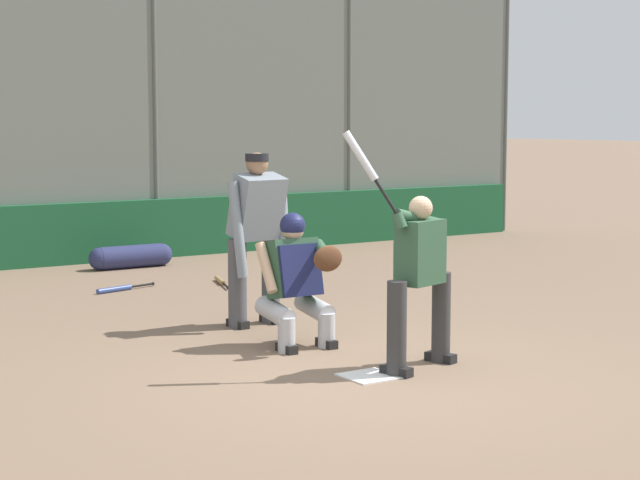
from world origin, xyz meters
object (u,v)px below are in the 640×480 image
(umpire_home, at_px, (257,233))
(spare_bat_by_padding, at_px, (221,281))
(spare_bat_third_base_side, at_px, (119,289))
(equipment_bag_dugout_side, at_px, (131,257))
(batter_at_plate, at_px, (419,275))
(catcher_behind_plate, at_px, (297,278))

(umpire_home, xyz_separation_m, spare_bat_by_padding, (-1.03, -2.75, -0.94))
(spare_bat_third_base_side, xyz_separation_m, equipment_bag_dugout_side, (-0.98, -1.89, 0.13))
(spare_bat_by_padding, height_order, spare_bat_third_base_side, same)
(spare_bat_third_base_side, bearing_deg, umpire_home, 81.45)
(spare_bat_by_padding, relative_size, equipment_bag_dugout_side, 0.68)
(batter_at_plate, xyz_separation_m, catcher_behind_plate, (0.39, -1.35, -0.16))
(spare_bat_third_base_side, bearing_deg, equipment_bag_dugout_side, -132.44)
(spare_bat_third_base_side, bearing_deg, batter_at_plate, 80.65)
(umpire_home, distance_m, spare_bat_by_padding, 3.09)
(batter_at_plate, bearing_deg, umpire_home, -102.20)
(catcher_behind_plate, xyz_separation_m, equipment_bag_dugout_side, (-0.84, -5.89, -0.49))
(catcher_behind_plate, height_order, spare_bat_by_padding, catcher_behind_plate)
(batter_at_plate, distance_m, equipment_bag_dugout_side, 7.28)
(batter_at_plate, height_order, spare_bat_third_base_side, batter_at_plate)
(equipment_bag_dugout_side, bearing_deg, spare_bat_third_base_side, 62.56)
(catcher_behind_plate, height_order, spare_bat_third_base_side, catcher_behind_plate)
(catcher_behind_plate, bearing_deg, batter_at_plate, 107.72)
(catcher_behind_plate, distance_m, equipment_bag_dugout_side, 5.97)
(umpire_home, distance_m, spare_bat_third_base_side, 3.08)
(batter_at_plate, bearing_deg, spare_bat_by_padding, -116.00)
(catcher_behind_plate, bearing_deg, spare_bat_by_padding, -106.03)
(umpire_home, xyz_separation_m, equipment_bag_dugout_side, (-0.65, -4.80, -0.81))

